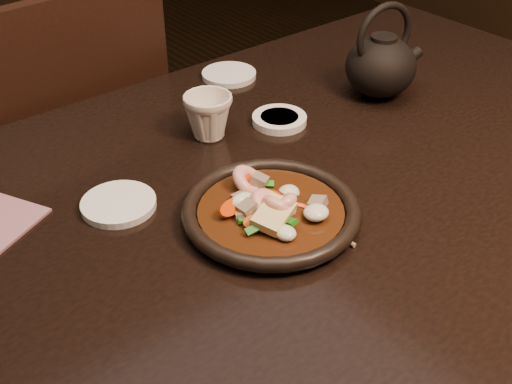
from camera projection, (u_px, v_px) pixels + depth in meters
table at (275, 226)px, 1.02m from camera, size 1.60×0.90×0.75m
chair at (64, 167)px, 1.47m from camera, size 0.48×0.48×0.94m
plate at (271, 212)px, 0.90m from camera, size 0.25×0.25×0.03m
stirfry at (271, 208)px, 0.90m from camera, size 0.15×0.17×0.06m
soy_dish at (279, 119)px, 1.14m from camera, size 0.10×0.10×0.01m
saucer_left at (119, 204)px, 0.93m from camera, size 0.11×0.11×0.01m
saucer_right at (229, 75)px, 1.30m from camera, size 0.11×0.11×0.01m
tea_cup at (208, 115)px, 1.08m from camera, size 0.11×0.10×0.08m
chopsticks at (290, 209)px, 0.93m from camera, size 0.03×0.23×0.01m
teapot at (381, 63)px, 1.19m from camera, size 0.16×0.13×0.18m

